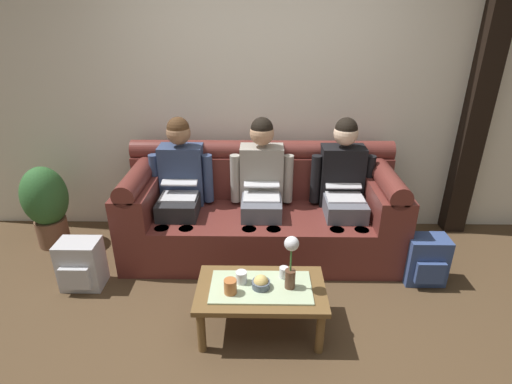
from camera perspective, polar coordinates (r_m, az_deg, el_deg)
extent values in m
plane|color=#4C3823|center=(2.89, 0.64, -20.43)|extent=(14.00, 14.00, 0.00)
cube|color=silver|center=(3.79, 0.89, 15.62)|extent=(6.00, 0.12, 2.90)
cube|color=black|center=(4.15, 29.67, 13.33)|extent=(0.20, 0.20, 2.90)
cube|color=maroon|center=(3.64, 0.75, -5.65)|extent=(2.39, 0.88, 0.42)
cube|color=maroon|center=(3.75, 0.80, 2.33)|extent=(2.39, 0.22, 0.40)
cylinder|color=maroon|center=(3.66, 0.82, 6.01)|extent=(2.39, 0.18, 0.18)
cube|color=maroon|center=(3.63, -16.12, -0.52)|extent=(0.28, 0.88, 0.28)
cylinder|color=maroon|center=(3.56, -16.46, 2.17)|extent=(0.18, 0.88, 0.18)
cube|color=maroon|center=(3.63, 17.68, -0.74)|extent=(0.28, 0.88, 0.28)
cylinder|color=maroon|center=(3.56, 18.05, 1.96)|extent=(0.18, 0.88, 0.18)
cube|color=#232326|center=(3.52, -10.97, -1.94)|extent=(0.34, 0.40, 0.15)
cylinder|color=#232326|center=(3.46, -13.04, -8.08)|extent=(0.12, 0.12, 0.42)
cylinder|color=#232326|center=(3.42, -9.75, -8.20)|extent=(0.12, 0.12, 0.42)
cube|color=navy|center=(3.66, -10.50, 2.48)|extent=(0.38, 0.22, 0.54)
cylinder|color=navy|center=(3.68, -14.18, 1.94)|extent=(0.09, 0.09, 0.44)
cylinder|color=navy|center=(3.59, -6.91, 1.94)|extent=(0.09, 0.09, 0.44)
sphere|color=#936B4C|center=(3.51, -11.06, 8.33)|extent=(0.21, 0.21, 0.21)
sphere|color=#472D19|center=(3.50, -11.11, 8.96)|extent=(0.19, 0.19, 0.19)
cube|color=silver|center=(3.50, -11.01, -0.58)|extent=(0.31, 0.22, 0.02)
cube|color=silver|center=(3.58, -10.75, 1.92)|extent=(0.31, 0.21, 0.06)
cube|color=black|center=(3.57, -10.78, 1.83)|extent=(0.27, 0.18, 0.05)
cube|color=#595B66|center=(3.45, 0.77, -2.06)|extent=(0.34, 0.40, 0.15)
cylinder|color=#595B66|center=(3.36, -0.99, -8.39)|extent=(0.12, 0.12, 0.42)
cylinder|color=#595B66|center=(3.36, 2.45, -8.41)|extent=(0.12, 0.12, 0.42)
cube|color=gray|center=(3.58, 0.80, 2.45)|extent=(0.38, 0.22, 0.54)
cylinder|color=gray|center=(3.56, -2.99, 1.93)|extent=(0.09, 0.09, 0.44)
cylinder|color=gray|center=(3.56, 4.58, 1.88)|extent=(0.09, 0.09, 0.44)
sphere|color=tan|center=(3.44, 0.84, 8.44)|extent=(0.21, 0.21, 0.21)
sphere|color=black|center=(3.42, 0.84, 9.08)|extent=(0.19, 0.19, 0.19)
cube|color=silver|center=(3.43, 0.78, -0.67)|extent=(0.31, 0.22, 0.02)
cube|color=silver|center=(3.52, 0.80, 1.92)|extent=(0.31, 0.20, 0.09)
cube|color=black|center=(3.51, 0.79, 1.80)|extent=(0.27, 0.17, 0.07)
cube|color=#595B66|center=(3.52, 12.51, -2.09)|extent=(0.34, 0.40, 0.15)
cylinder|color=#595B66|center=(3.42, 11.21, -8.33)|extent=(0.12, 0.12, 0.42)
cylinder|color=#595B66|center=(3.46, 14.51, -8.25)|extent=(0.12, 0.12, 0.42)
cube|color=black|center=(3.65, 12.10, 2.33)|extent=(0.38, 0.22, 0.54)
cylinder|color=black|center=(3.59, 8.50, 1.84)|extent=(0.09, 0.09, 0.44)
cylinder|color=black|center=(3.68, 15.77, 1.75)|extent=(0.09, 0.09, 0.44)
sphere|color=beige|center=(3.51, 12.73, 8.18)|extent=(0.21, 0.21, 0.21)
sphere|color=black|center=(3.50, 12.79, 8.81)|extent=(0.19, 0.19, 0.19)
cube|color=silver|center=(3.50, 12.57, -0.73)|extent=(0.31, 0.22, 0.02)
cube|color=silver|center=(3.60, 12.26, 1.80)|extent=(0.31, 0.19, 0.11)
cube|color=black|center=(3.60, 12.28, 1.68)|extent=(0.27, 0.17, 0.09)
cube|color=brown|center=(2.75, 0.69, -13.83)|extent=(0.86, 0.50, 0.04)
cube|color=#B2C69E|center=(2.73, 0.69, -13.44)|extent=(0.67, 0.35, 0.01)
cylinder|color=brown|center=(2.74, -7.85, -19.14)|extent=(0.06, 0.06, 0.32)
cylinder|color=brown|center=(2.74, 9.15, -19.25)|extent=(0.06, 0.06, 0.32)
cylinder|color=brown|center=(3.04, -6.76, -13.93)|extent=(0.06, 0.06, 0.32)
cylinder|color=brown|center=(3.04, 8.14, -14.02)|extent=(0.06, 0.06, 0.32)
cylinder|color=brown|center=(2.69, 4.88, -12.27)|extent=(0.07, 0.07, 0.13)
cylinder|color=#3D7538|center=(2.60, 5.00, -9.59)|extent=(0.01, 0.01, 0.17)
sphere|color=silver|center=(2.54, 5.10, -7.36)|extent=(0.10, 0.10, 0.10)
cylinder|color=#4C5666|center=(2.71, 0.60, -13.06)|extent=(0.12, 0.12, 0.05)
sphere|color=#D8B766|center=(2.70, 0.60, -12.77)|extent=(0.10, 0.10, 0.10)
cylinder|color=#B26633|center=(2.65, -3.71, -13.34)|extent=(0.08, 0.08, 0.10)
cylinder|color=silver|center=(2.79, 3.98, -11.40)|extent=(0.06, 0.06, 0.08)
cylinder|color=silver|center=(2.74, -2.13, -12.07)|extent=(0.08, 0.08, 0.08)
cube|color=#B7B7BC|center=(3.51, -23.72, -9.40)|extent=(0.32, 0.23, 0.41)
cube|color=#B7B7BC|center=(3.43, -24.46, -11.18)|extent=(0.23, 0.05, 0.18)
cube|color=#33477A|center=(3.55, 23.02, -8.87)|extent=(0.32, 0.21, 0.41)
cube|color=#33477A|center=(3.47, 23.63, -10.55)|extent=(0.23, 0.05, 0.18)
cylinder|color=brown|center=(4.25, -27.05, -5.05)|extent=(0.28, 0.28, 0.26)
ellipsoid|color=#2D602D|center=(4.10, -28.04, -0.54)|extent=(0.40, 0.40, 0.56)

